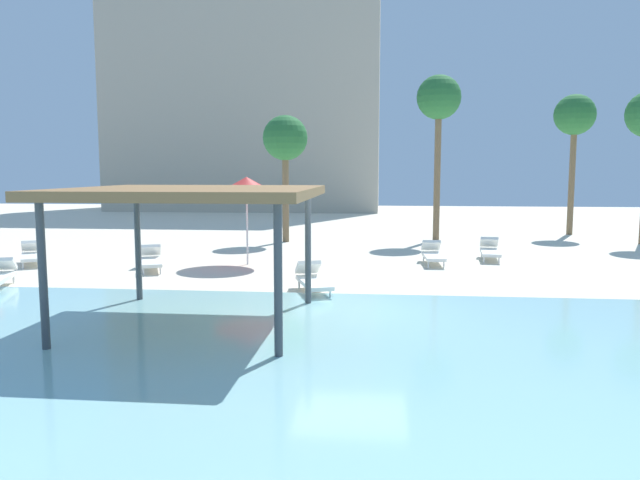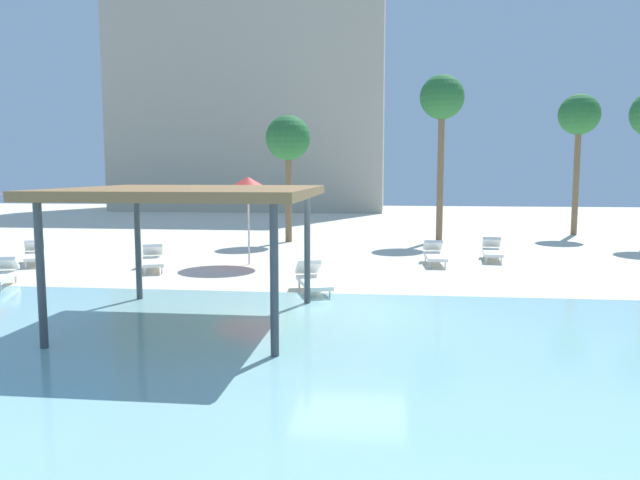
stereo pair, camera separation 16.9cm
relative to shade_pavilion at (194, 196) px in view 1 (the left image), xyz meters
name	(u,v)px [view 1 (the left image)]	position (x,y,z in m)	size (l,w,h in m)	color
ground_plane	(351,309)	(3.00, 1.63, -2.56)	(80.00, 80.00, 0.00)	beige
lagoon_water	(332,396)	(3.00, -3.62, -2.54)	(44.00, 13.50, 0.04)	#8CC6CC
shade_pavilion	(194,196)	(0.00, 0.00, 0.00)	(4.68, 4.68, 2.71)	#42474C
beach_umbrella_red_1	(247,187)	(-0.69, 7.71, -0.04)	(2.34, 2.34, 2.85)	silver
lounge_chair_0	(490,250)	(7.37, 9.63, -2.23)	(0.80, 1.95, 0.74)	white
lounge_chair_2	(433,254)	(5.33, 8.45, -2.23)	(0.67, 1.92, 0.74)	white
lounge_chair_3	(151,259)	(-3.40, 6.34, -2.23)	(1.27, 1.98, 0.74)	white
lounge_chair_5	(313,279)	(1.93, 3.43, -2.23)	(1.18, 1.99, 0.74)	white
lounge_chair_6	(32,254)	(-7.70, 7.00, -2.23)	(1.48, 1.94, 0.74)	white
palm_tree_0	(575,118)	(12.62, 18.41, 2.93)	(1.90, 1.90, 6.61)	brown
palm_tree_1	(439,102)	(6.04, 15.36, 3.42)	(1.90, 1.90, 7.13)	brown
palm_tree_2	(285,140)	(-0.44, 14.09, 1.76)	(1.90, 1.90, 5.37)	brown
hotel_block_0	(250,88)	(-6.90, 37.13, 7.06)	(20.58, 10.77, 19.23)	#B2A893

